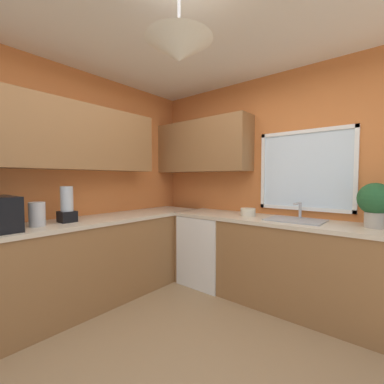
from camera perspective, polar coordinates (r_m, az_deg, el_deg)
name	(u,v)px	position (r m, az deg, el deg)	size (l,w,h in m)	color
ground_plane	(180,377)	(2.17, -2.70, -35.57)	(7.84, 7.84, 0.00)	#997A56
room_shell	(156,130)	(2.66, -7.98, 13.31)	(3.66, 3.68, 2.66)	#D17238
counter_run_left	(76,265)	(3.03, -24.32, -14.48)	(0.65, 3.29, 0.92)	olive
counter_run_back	(288,263)	(3.02, 20.35, -14.44)	(2.75, 0.65, 0.92)	olive
dishwasher	(209,249)	(3.45, 3.76, -12.46)	(0.60, 0.60, 0.87)	white
kettle	(37,214)	(2.76, -31.01, -4.22)	(0.14, 0.14, 0.22)	#B7B7BC
sink_assembly	(295,220)	(2.90, 21.84, -5.66)	(0.55, 0.40, 0.19)	#9EA0A5
potted_plant	(375,202)	(2.79, 35.38, -1.74)	(0.28, 0.28, 0.40)	#B2A899
bowl	(248,212)	(3.09, 12.25, -4.36)	(0.17, 0.17, 0.09)	beige
blender_appliance	(67,206)	(2.87, -25.88, -2.80)	(0.15, 0.15, 0.36)	black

